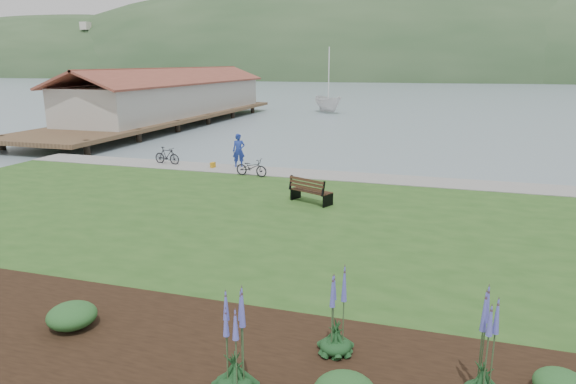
{
  "coord_description": "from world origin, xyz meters",
  "views": [
    {
      "loc": [
        6.05,
        -17.81,
        5.97
      ],
      "look_at": [
        0.57,
        -0.3,
        1.3
      ],
      "focal_mm": 32.0,
      "sensor_mm": 36.0,
      "label": 1
    }
  ],
  "objects_px": {
    "person": "(239,148)",
    "bicycle_a": "(251,167)",
    "park_bench": "(310,190)",
    "sailboat": "(328,113)"
  },
  "relations": [
    {
      "from": "park_bench",
      "to": "person",
      "type": "height_order",
      "value": "person"
    },
    {
      "from": "park_bench",
      "to": "person",
      "type": "relative_size",
      "value": 0.89
    },
    {
      "from": "park_bench",
      "to": "bicycle_a",
      "type": "bearing_deg",
      "value": 160.35
    },
    {
      "from": "park_bench",
      "to": "sailboat",
      "type": "height_order",
      "value": "sailboat"
    },
    {
      "from": "park_bench",
      "to": "sailboat",
      "type": "distance_m",
      "value": 42.36
    },
    {
      "from": "bicycle_a",
      "to": "person",
      "type": "bearing_deg",
      "value": 45.25
    },
    {
      "from": "sailboat",
      "to": "bicycle_a",
      "type": "bearing_deg",
      "value": -121.17
    },
    {
      "from": "sailboat",
      "to": "person",
      "type": "bearing_deg",
      "value": -123.11
    },
    {
      "from": "person",
      "to": "bicycle_a",
      "type": "relative_size",
      "value": 1.26
    },
    {
      "from": "bicycle_a",
      "to": "park_bench",
      "type": "bearing_deg",
      "value": -127.14
    }
  ]
}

